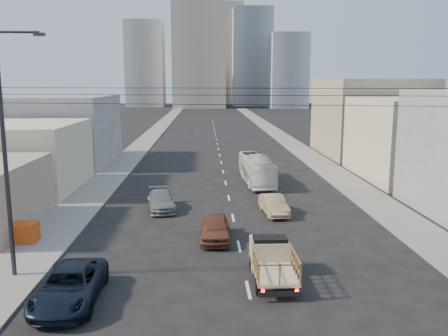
{
  "coord_description": "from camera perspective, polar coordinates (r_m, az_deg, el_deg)",
  "views": [
    {
      "loc": [
        -1.98,
        -18.68,
        9.51
      ],
      "look_at": [
        -0.61,
        14.75,
        3.5
      ],
      "focal_mm": 38.0,
      "sensor_mm": 36.0,
      "label": 1
    }
  ],
  "objects": [
    {
      "name": "bldg_left_mid",
      "position": [
        46.41,
        -23.83,
        1.25
      ],
      "size": [
        11.0,
        12.0,
        6.0
      ],
      "primitive_type": "cube",
      "color": "beige",
      "rests_on": "ground"
    },
    {
      "name": "midrise_back",
      "position": [
        219.18,
        -0.25,
        13.45
      ],
      "size": [
        18.0,
        18.0,
        44.0
      ],
      "primitive_type": "cube",
      "color": "gray",
      "rests_on": "ground"
    },
    {
      "name": "bldg_left_far",
      "position": [
        60.54,
        -19.21,
        4.4
      ],
      "size": [
        12.0,
        16.0,
        8.0
      ],
      "primitive_type": "cube",
      "color": "gray",
      "rests_on": "ground"
    },
    {
      "name": "sidewalk_right",
      "position": [
        90.23,
        6.45,
        4.11
      ],
      "size": [
        3.5,
        180.0,
        0.12
      ],
      "primitive_type": "cube",
      "color": "slate",
      "rests_on": "ground"
    },
    {
      "name": "lane_dashes",
      "position": [
        72.34,
        -0.75,
        2.63
      ],
      "size": [
        0.15,
        104.0,
        0.01
      ],
      "color": "silver",
      "rests_on": "ground"
    },
    {
      "name": "city_bus",
      "position": [
        45.65,
        3.94,
        -0.16
      ],
      "size": [
        2.73,
        9.67,
        2.66
      ],
      "primitive_type": "imported",
      "rotation": [
        0.0,
        0.0,
        0.05
      ],
      "color": "silver",
      "rests_on": "ground"
    },
    {
      "name": "sedan_tan",
      "position": [
        35.09,
        6.01,
        -4.43
      ],
      "size": [
        1.88,
        4.33,
        1.39
      ],
      "primitive_type": "imported",
      "rotation": [
        0.0,
        0.0,
        0.1
      ],
      "color": "tan",
      "rests_on": "ground"
    },
    {
      "name": "high_rise_tower",
      "position": [
        189.8,
        -3.05,
        16.37
      ],
      "size": [
        20.0,
        20.0,
        60.0
      ],
      "primitive_type": "cube",
      "color": "tan",
      "rests_on": "ground"
    },
    {
      "name": "bldg_right_mid",
      "position": [
        51.68,
        22.28,
        3.3
      ],
      "size": [
        11.0,
        14.0,
        8.0
      ],
      "primitive_type": "cube",
      "color": "beige",
      "rests_on": "ground"
    },
    {
      "name": "crate_stack",
      "position": [
        31.15,
        -23.14,
        -7.11
      ],
      "size": [
        1.8,
        1.2,
        1.14
      ],
      "color": "#C94912",
      "rests_on": "sidewalk_left"
    },
    {
      "name": "sidewalk_left",
      "position": [
        89.72,
        -8.59,
        4.02
      ],
      "size": [
        3.5,
        180.0,
        0.12
      ],
      "primitive_type": "cube",
      "color": "slate",
      "rests_on": "ground"
    },
    {
      "name": "sedan_brown",
      "position": [
        29.25,
        -1.07,
        -7.24
      ],
      "size": [
        1.89,
        4.47,
        1.51
      ],
      "primitive_type": "imported",
      "rotation": [
        0.0,
        0.0,
        -0.02
      ],
      "color": "brown",
      "rests_on": "ground"
    },
    {
      "name": "bldg_right_far",
      "position": [
        66.58,
        17.04,
        5.86
      ],
      "size": [
        12.0,
        16.0,
        10.0
      ],
      "primitive_type": "cube",
      "color": "gray",
      "rests_on": "ground"
    },
    {
      "name": "streetlamp_left",
      "position": [
        24.75,
        -24.69,
        2.12
      ],
      "size": [
        2.36,
        0.25,
        12.0
      ],
      "color": "#2D2D33",
      "rests_on": "ground"
    },
    {
      "name": "midrise_ne",
      "position": [
        204.93,
        3.35,
        13.1
      ],
      "size": [
        16.0,
        16.0,
        40.0
      ],
      "primitive_type": "cube",
      "color": "gray",
      "rests_on": "ground"
    },
    {
      "name": "flatbed_pickup",
      "position": [
        23.57,
        5.83,
        -10.79
      ],
      "size": [
        1.95,
        4.41,
        1.9
      ],
      "color": "#D0B28B",
      "rests_on": "ground"
    },
    {
      "name": "navy_pickup",
      "position": [
        22.38,
        -18.11,
        -13.33
      ],
      "size": [
        2.64,
        5.59,
        1.54
      ],
      "primitive_type": "imported",
      "rotation": [
        0.0,
        0.0,
        0.02
      ],
      "color": "black",
      "rests_on": "ground"
    },
    {
      "name": "sedan_grey",
      "position": [
        36.42,
        -7.55,
        -3.91
      ],
      "size": [
        2.68,
        5.05,
        1.4
      ],
      "primitive_type": "imported",
      "rotation": [
        0.0,
        0.0,
        0.16
      ],
      "color": "slate",
      "rests_on": "ground"
    },
    {
      "name": "midrise_nw",
      "position": [
        200.27,
        -9.43,
        12.19
      ],
      "size": [
        15.0,
        15.0,
        34.0
      ],
      "primitive_type": "cube",
      "color": "gray",
      "rests_on": "ground"
    },
    {
      "name": "overhead_wires",
      "position": [
        20.29,
        3.3,
        8.63
      ],
      "size": [
        23.01,
        5.02,
        0.72
      ],
      "color": "black",
      "rests_on": "ground"
    },
    {
      "name": "midrise_east",
      "position": [
        186.5,
        7.7,
        11.47
      ],
      "size": [
        14.0,
        14.0,
        28.0
      ],
      "primitive_type": "cube",
      "color": "gray",
      "rests_on": "ground"
    },
    {
      "name": "ground",
      "position": [
        21.06,
        3.45,
        -16.69
      ],
      "size": [
        420.0,
        420.0,
        0.0
      ],
      "primitive_type": "plane",
      "color": "black",
      "rests_on": "ground"
    }
  ]
}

